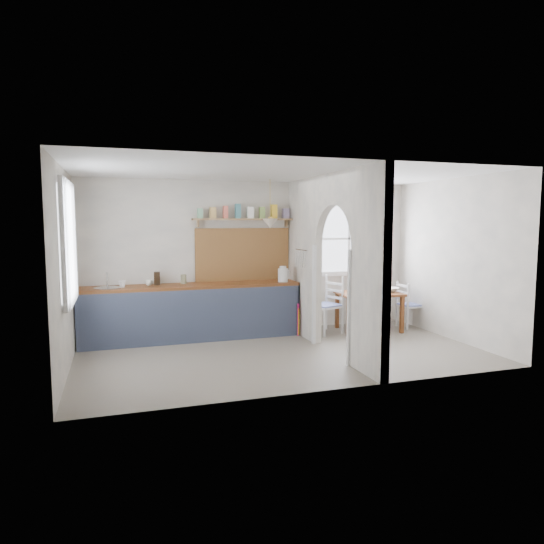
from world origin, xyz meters
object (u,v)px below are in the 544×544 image
object	(u,v)px
chair_left	(326,305)
vase	(369,287)
chair_right	(410,305)
kettle	(283,274)
dining_table	(369,311)

from	to	relation	value
chair_left	vase	xyz separation A→B (m)	(0.88, 0.10, 0.27)
chair_left	chair_right	world-z (taller)	chair_left
chair_left	kettle	size ratio (longest dim) A/B	3.67
dining_table	chair_left	world-z (taller)	chair_left
chair_right	kettle	xyz separation A→B (m)	(-2.39, 0.16, 0.62)
chair_right	vase	distance (m)	0.87
dining_table	vase	world-z (taller)	vase
chair_right	vase	xyz separation A→B (m)	(-0.79, 0.12, 0.35)
dining_table	kettle	size ratio (longest dim) A/B	4.04
chair_left	vase	world-z (taller)	chair_left
dining_table	chair_left	distance (m)	0.82
chair_right	vase	bearing A→B (deg)	80.65
vase	chair_left	bearing A→B (deg)	-173.61
chair_right	chair_left	bearing A→B (deg)	88.55
dining_table	chair_right	distance (m)	0.86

